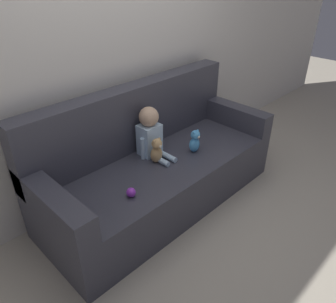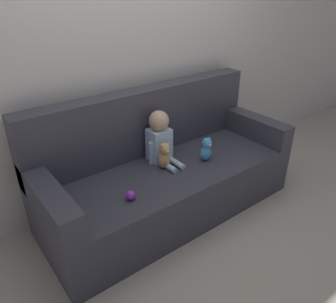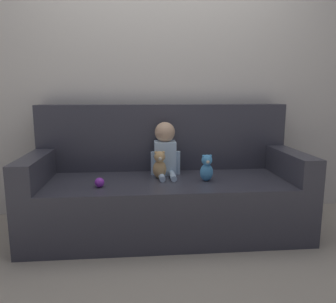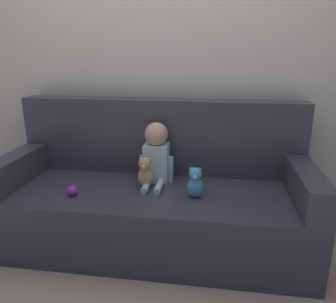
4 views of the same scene
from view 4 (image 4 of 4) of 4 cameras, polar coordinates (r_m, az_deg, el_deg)
The scene contains 7 objects.
ground_plane at distance 2.53m, azimuth -2.47°, elevation -15.53°, with size 12.00×12.00×0.00m, color #B7AD99.
wall_back at distance 2.64m, azimuth -0.64°, elevation 15.70°, with size 8.00×0.05×2.60m.
couch at distance 2.43m, azimuth -2.26°, elevation -7.86°, with size 2.16×0.86×1.02m.
person_baby at distance 2.37m, azimuth -1.99°, elevation -0.53°, with size 0.25×0.35×0.44m.
teddy_bear_brown at distance 2.29m, azimuth -4.01°, elevation -3.72°, with size 0.11×0.10×0.22m.
plush_toy_side at distance 2.14m, azimuth 4.75°, elevation -5.44°, with size 0.10×0.10×0.21m.
toy_ball at distance 2.28m, azimuth -16.34°, elevation -6.56°, with size 0.07×0.07×0.07m.
Camera 4 is at (0.42, -2.09, 1.37)m, focal length 35.00 mm.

